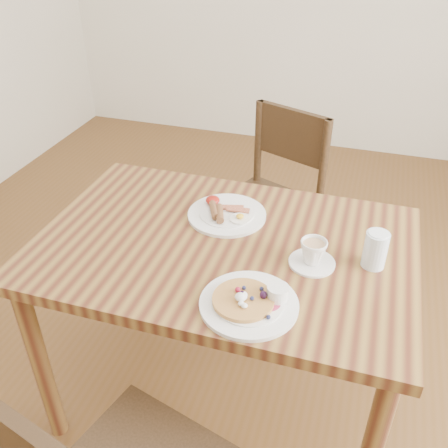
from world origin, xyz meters
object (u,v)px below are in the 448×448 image
(dining_table, at_px, (224,266))
(water_glass, at_px, (375,250))
(pancake_plate, at_px, (251,301))
(teacup_saucer, at_px, (313,254))
(chair_far, at_px, (272,197))
(breakfast_plate, at_px, (226,213))

(dining_table, bearing_deg, water_glass, 2.68)
(dining_table, relative_size, pancake_plate, 4.44)
(teacup_saucer, bearing_deg, water_glass, 15.33)
(teacup_saucer, bearing_deg, dining_table, 174.74)
(chair_far, height_order, pancake_plate, chair_far)
(dining_table, relative_size, breakfast_plate, 4.44)
(breakfast_plate, relative_size, teacup_saucer, 1.93)
(dining_table, xyz_separation_m, chair_far, (-0.00, 0.76, -0.16))
(dining_table, distance_m, chair_far, 0.77)
(dining_table, xyz_separation_m, pancake_plate, (0.16, -0.26, 0.11))
(breakfast_plate, xyz_separation_m, water_glass, (0.50, -0.13, 0.05))
(pancake_plate, xyz_separation_m, water_glass, (0.30, 0.28, 0.04))
(dining_table, bearing_deg, pancake_plate, -58.80)
(dining_table, height_order, teacup_saucer, teacup_saucer)
(breakfast_plate, bearing_deg, teacup_saucer, -28.23)
(chair_far, xyz_separation_m, water_glass, (0.46, -0.73, 0.31))
(chair_far, bearing_deg, dining_table, 112.06)
(breakfast_plate, distance_m, water_glass, 0.52)
(teacup_saucer, xyz_separation_m, water_glass, (0.17, 0.05, 0.02))
(dining_table, distance_m, teacup_saucer, 0.32)
(dining_table, bearing_deg, breakfast_plate, 105.30)
(pancake_plate, distance_m, teacup_saucer, 0.27)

